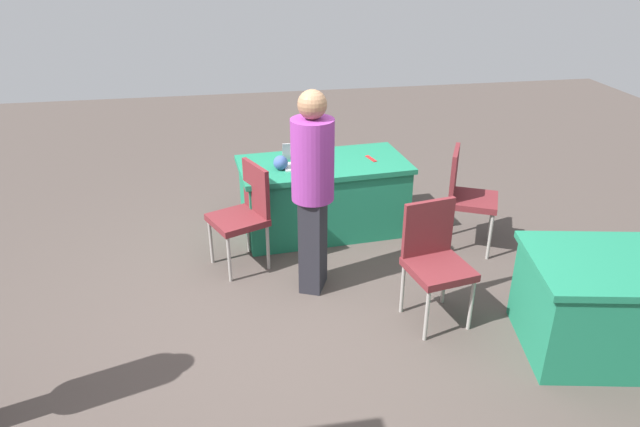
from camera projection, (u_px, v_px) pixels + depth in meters
name	position (u px, v px, depth m)	size (l,w,h in m)	color
ground_plane	(296.00, 315.00, 4.58)	(14.40, 14.40, 0.00)	#4C423D
table_foreground	(323.00, 196.00, 5.76)	(1.70, 0.95, 0.73)	#1E7A56
chair_near_front	(466.00, 192.00, 5.36)	(0.59, 0.59, 0.97)	#9E9993
chair_tucked_left	(244.00, 210.00, 5.07)	(0.58, 0.58, 0.95)	#9E9993
chair_tucked_right	(435.00, 256.00, 4.35)	(0.51, 0.51, 0.95)	#9E9993
person_attendee_standing	(313.00, 184.00, 4.54)	(0.45, 0.45, 1.71)	#26262D
laptop_silver	(300.00, 161.00, 5.51)	(0.32, 0.30, 0.21)	silver
yarn_ball	(281.00, 163.00, 5.40)	(0.14, 0.14, 0.14)	#3F5999
scissors_red	(371.00, 159.00, 5.68)	(0.18, 0.04, 0.01)	red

